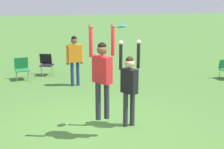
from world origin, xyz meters
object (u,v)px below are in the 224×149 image
person_spectator_near (75,56)px  person_defending (129,82)px  camping_chair_0 (46,63)px  person_jumping (102,70)px  frisbee (121,27)px  camping_chair_2 (22,67)px

person_spectator_near → person_defending: bearing=-84.4°
person_defending → camping_chair_0: bearing=163.9°
person_jumping → person_defending: (0.80, 0.40, -0.42)m
frisbee → camping_chair_0: (-0.89, 6.19, -1.91)m
person_jumping → person_spectator_near: size_ratio=1.16×
camping_chair_0 → person_spectator_near: 2.25m
person_jumping → person_spectator_near: person_jumping is taller
camping_chair_2 → camping_chair_0: bearing=-161.9°
person_jumping → person_spectator_near: 4.53m
camping_chair_2 → person_spectator_near: 2.46m
frisbee → camping_chair_0: 6.54m
person_jumping → person_defending: bearing=-90.0°
person_spectator_near → camping_chair_0: bearing=109.8°
person_jumping → frisbee: (0.58, 0.35, 0.89)m
person_spectator_near → person_jumping: bearing=-95.1°
person_defending → person_spectator_near: (-0.39, 4.09, -0.02)m
person_defending → person_spectator_near: person_defending is taller
person_defending → camping_chair_2: bearing=174.0°
camping_chair_0 → person_spectator_near: bearing=134.6°
frisbee → camping_chair_0: bearing=98.2°
frisbee → camping_chair_0: size_ratio=0.26×
person_jumping → frisbee: 1.12m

